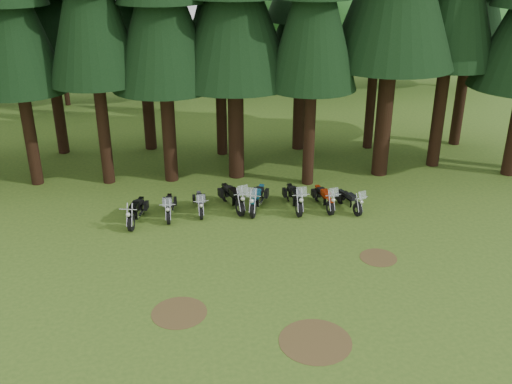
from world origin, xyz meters
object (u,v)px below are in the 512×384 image
Objects in this scene: motorcycle_3 at (233,198)px; motorcycle_1 at (169,207)px; motorcycle_0 at (136,212)px; motorcycle_7 at (349,201)px; motorcycle_2 at (200,204)px; motorcycle_4 at (257,199)px; motorcycle_5 at (294,198)px; motorcycle_6 at (324,198)px.

motorcycle_1 is at bearing 171.93° from motorcycle_3.
motorcycle_7 is at bearing 12.34° from motorcycle_0.
motorcycle_2 is at bearing 171.62° from motorcycle_3.
motorcycle_4 is 1.19× the size of motorcycle_7.
motorcycle_5 is at bearing 2.76° from motorcycle_1.
motorcycle_5 reaches higher than motorcycle_1.
motorcycle_1 is 1.05× the size of motorcycle_2.
motorcycle_7 is at bearing -13.85° from motorcycle_5.
motorcycle_1 is at bearing 26.72° from motorcycle_0.
motorcycle_6 is (6.85, -0.05, 0.02)m from motorcycle_1.
motorcycle_6 is (4.05, -0.51, -0.05)m from motorcycle_3.
motorcycle_5 is (4.18, -0.18, 0.09)m from motorcycle_2.
motorcycle_1 is (1.37, 0.34, -0.02)m from motorcycle_0.
motorcycle_6 is at bearing 14.70° from motorcycle_0.
motorcycle_6 is 1.12× the size of motorcycle_7.
motorcycle_2 is 5.51m from motorcycle_6.
motorcycle_5 reaches higher than motorcycle_6.
motorcycle_4 is at bearing 18.41° from motorcycle_0.
motorcycle_3 is 4.08m from motorcycle_6.
motorcycle_2 is at bearing 174.29° from motorcycle_5.
motorcycle_0 is 4.25m from motorcycle_3.
motorcycle_6 is at bearing -4.08° from motorcycle_2.
motorcycle_4 is at bearing 167.78° from motorcycle_6.
motorcycle_4 is at bearing 4.97° from motorcycle_1.
motorcycle_3 reaches higher than motorcycle_1.
motorcycle_0 is 1.12× the size of motorcycle_2.
motorcycle_3 reaches higher than motorcycle_2.
motorcycle_5 is at bearing 15.94° from motorcycle_0.
motorcycle_1 is 0.87× the size of motorcycle_5.
motorcycle_0 is at bearing -163.70° from motorcycle_1.
motorcycle_2 is 1.01× the size of motorcycle_7.
motorcycle_1 reaches higher than motorcycle_2.
motorcycle_1 is 3.88m from motorcycle_4.
motorcycle_4 reaches higher than motorcycle_5.
motorcycle_4 is 2.98m from motorcycle_6.
motorcycle_1 reaches higher than motorcycle_7.
motorcycle_6 is at bearing 15.83° from motorcycle_4.
motorcycle_2 is (1.34, 0.23, -0.02)m from motorcycle_1.
motorcycle_7 is at bearing -0.63° from motorcycle_1.
motorcycle_6 reaches higher than motorcycle_2.
motorcycle_0 is 1.12× the size of motorcycle_7.
motorcycle_5 is (2.72, -0.41, -0.01)m from motorcycle_3.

